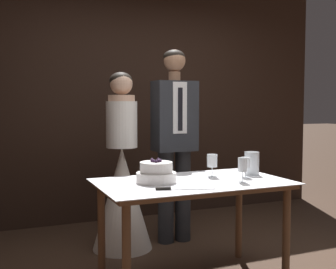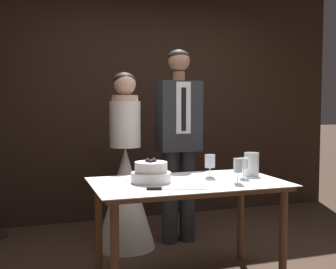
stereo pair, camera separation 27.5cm
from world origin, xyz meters
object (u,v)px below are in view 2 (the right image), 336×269
object	(u,v)px
wine_glass_near	(210,162)
hurricane_candle	(251,165)
tiered_cake	(151,173)
groom	(179,136)
cake_table	(188,193)
wine_glass_middle	(238,166)
wine_glass_far	(243,164)
cake_knife	(165,189)
bride	(125,184)

from	to	relation	value
wine_glass_near	hurricane_candle	world-z (taller)	hurricane_candle
tiered_cake	groom	size ratio (longest dim) A/B	0.16
hurricane_candle	groom	distance (m)	0.91
cake_table	wine_glass_middle	size ratio (longest dim) A/B	7.78
hurricane_candle	wine_glass_far	bearing A→B (deg)	-142.03
cake_table	tiered_cake	size ratio (longest dim) A/B	4.82
wine_glass_near	cake_knife	bearing A→B (deg)	-143.95
wine_glass_near	bride	xyz separation A→B (m)	(-0.48, 0.80, -0.29)
hurricane_candle	groom	xyz separation A→B (m)	(-0.30, 0.84, 0.17)
tiered_cake	cake_knife	world-z (taller)	tiered_cake
wine_glass_far	hurricane_candle	xyz separation A→B (m)	(0.12, 0.09, -0.02)
tiered_cake	wine_glass_far	world-z (taller)	tiered_cake
tiered_cake	wine_glass_middle	distance (m)	0.62
cake_table	cake_knife	world-z (taller)	cake_knife
groom	wine_glass_middle	bearing A→B (deg)	-87.39
wine_glass_near	wine_glass_middle	bearing A→B (deg)	-73.24
wine_glass_near	groom	distance (m)	0.82
cake_knife	groom	distance (m)	1.28
cake_knife	bride	world-z (taller)	bride
wine_glass_far	groom	distance (m)	0.96
tiered_cake	wine_glass_near	size ratio (longest dim) A/B	1.64
cake_table	wine_glass_middle	world-z (taller)	wine_glass_middle
wine_glass_near	hurricane_candle	size ratio (longest dim) A/B	0.96
tiered_cake	wine_glass_middle	bearing A→B (deg)	-22.10
cake_table	groom	distance (m)	1.01
bride	hurricane_candle	bearing A→B (deg)	-45.71
hurricane_candle	bride	xyz separation A→B (m)	(-0.82, 0.84, -0.26)
groom	wine_glass_near	bearing A→B (deg)	-92.63
cake_knife	wine_glass_near	xyz separation A→B (m)	(0.47, 0.34, 0.11)
cake_table	bride	size ratio (longest dim) A/B	0.86
wine_glass_middle	hurricane_candle	xyz separation A→B (m)	(0.25, 0.25, -0.04)
wine_glass_middle	bride	world-z (taller)	bride
wine_glass_far	groom	bearing A→B (deg)	100.91
wine_glass_near	bride	world-z (taller)	bride
hurricane_candle	groom	bearing A→B (deg)	109.77
cake_table	wine_glass_far	distance (m)	0.48
wine_glass_near	bride	size ratio (longest dim) A/B	0.11
cake_knife	wine_glass_middle	size ratio (longest dim) A/B	2.16
wine_glass_near	cake_table	bearing A→B (deg)	-154.15
tiered_cake	hurricane_candle	size ratio (longest dim) A/B	1.58
cake_knife	wine_glass_far	xyz separation A→B (m)	(0.69, 0.22, 0.10)
wine_glass_near	groom	size ratio (longest dim) A/B	0.10
wine_glass_far	groom	xyz separation A→B (m)	(-0.18, 0.93, 0.15)
cake_table	cake_knife	distance (m)	0.36
cake_knife	tiered_cake	bearing A→B (deg)	108.67
tiered_cake	wine_glass_far	bearing A→B (deg)	-5.91
cake_table	wine_glass_near	size ratio (longest dim) A/B	7.89
wine_glass_far	bride	xyz separation A→B (m)	(-0.70, 0.93, -0.28)
cake_table	wine_glass_far	size ratio (longest dim) A/B	8.81
bride	groom	distance (m)	0.67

